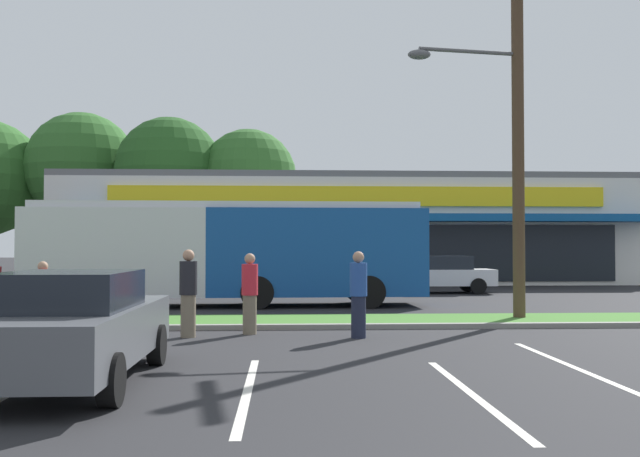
# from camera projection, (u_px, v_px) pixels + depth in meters

# --- Properties ---
(grass_median) EXTENTS (56.00, 2.20, 0.12)m
(grass_median) POSITION_uv_depth(u_px,v_px,m) (349.00, 321.00, 17.18)
(grass_median) COLOR #427A2D
(grass_median) RESTS_ON ground_plane
(curb_lip) EXTENTS (56.00, 0.24, 0.12)m
(curb_lip) POSITION_uv_depth(u_px,v_px,m) (354.00, 326.00, 15.96)
(curb_lip) COLOR gray
(curb_lip) RESTS_ON ground_plane
(parking_stripe_0) EXTENTS (0.12, 4.80, 0.01)m
(parking_stripe_0) POSITION_uv_depth(u_px,v_px,m) (6.00, 396.00, 8.78)
(parking_stripe_0) COLOR silver
(parking_stripe_0) RESTS_ON ground_plane
(parking_stripe_1) EXTENTS (0.12, 4.80, 0.01)m
(parking_stripe_1) POSITION_uv_depth(u_px,v_px,m) (248.00, 390.00, 9.16)
(parking_stripe_1) COLOR silver
(parking_stripe_1) RESTS_ON ground_plane
(parking_stripe_2) EXTENTS (0.12, 4.80, 0.01)m
(parking_stripe_2) POSITION_uv_depth(u_px,v_px,m) (471.00, 394.00, 8.94)
(parking_stripe_2) COLOR silver
(parking_stripe_2) RESTS_ON ground_plane
(parking_stripe_3) EXTENTS (0.12, 4.80, 0.01)m
(parking_stripe_3) POSITION_uv_depth(u_px,v_px,m) (567.00, 364.00, 11.16)
(parking_stripe_3) COLOR silver
(parking_stripe_3) RESTS_ON ground_plane
(storefront_building) EXTENTS (29.57, 14.81, 5.52)m
(storefront_building) POSITION_uv_depth(u_px,v_px,m) (347.00, 231.00, 40.05)
(storefront_building) COLOR silver
(storefront_building) RESTS_ON ground_plane
(tree_left) EXTENTS (7.56, 7.56, 11.06)m
(tree_left) POSITION_uv_depth(u_px,v_px,m) (82.00, 168.00, 48.08)
(tree_left) COLOR #473323
(tree_left) RESTS_ON ground_plane
(tree_mid_left) EXTENTS (6.97, 6.97, 10.30)m
(tree_mid_left) POSITION_uv_depth(u_px,v_px,m) (169.00, 171.00, 45.68)
(tree_mid_left) COLOR #473323
(tree_mid_left) RESTS_ON ground_plane
(tree_mid) EXTENTS (6.27, 6.27, 9.54)m
(tree_mid) POSITION_uv_depth(u_px,v_px,m) (248.00, 177.00, 45.77)
(tree_mid) COLOR #473323
(tree_mid) RESTS_ON ground_plane
(utility_pole) EXTENTS (3.10, 2.39, 9.33)m
(utility_pole) POSITION_uv_depth(u_px,v_px,m) (512.00, 122.00, 17.58)
(utility_pole) COLOR #4C3826
(utility_pole) RESTS_ON ground_plane
(city_bus) EXTENTS (12.37, 2.88, 3.25)m
(city_bus) POSITION_uv_depth(u_px,v_px,m) (229.00, 250.00, 22.16)
(city_bus) COLOR #144793
(city_bus) RESTS_ON ground_plane
(car_1) EXTENTS (4.16, 1.94, 1.48)m
(car_1) POSITION_uv_depth(u_px,v_px,m) (308.00, 275.00, 28.14)
(car_1) COLOR slate
(car_1) RESTS_ON ground_plane
(car_2) EXTENTS (4.47, 1.88, 1.44)m
(car_2) POSITION_uv_depth(u_px,v_px,m) (119.00, 275.00, 27.75)
(car_2) COLOR slate
(car_2) RESTS_ON ground_plane
(car_4) EXTENTS (4.16, 1.86, 1.50)m
(car_4) POSITION_uv_depth(u_px,v_px,m) (442.00, 274.00, 28.31)
(car_4) COLOR silver
(car_4) RESTS_ON ground_plane
(car_5) EXTENTS (1.96, 4.75, 1.54)m
(car_5) POSITION_uv_depth(u_px,v_px,m) (72.00, 326.00, 9.58)
(car_5) COLOR #515459
(car_5) RESTS_ON ground_plane
(pedestrian_near_bench) EXTENTS (0.37, 0.37, 1.82)m
(pedestrian_near_bench) POSITION_uv_depth(u_px,v_px,m) (188.00, 293.00, 14.54)
(pedestrian_near_bench) COLOR #726651
(pedestrian_near_bench) RESTS_ON ground_plane
(pedestrian_by_pole) EXTENTS (0.32, 0.32, 1.57)m
(pedestrian_by_pole) POSITION_uv_depth(u_px,v_px,m) (42.00, 299.00, 14.55)
(pedestrian_by_pole) COLOR black
(pedestrian_by_pole) RESTS_ON ground_plane
(pedestrian_mid) EXTENTS (0.36, 0.36, 1.78)m
(pedestrian_mid) POSITION_uv_depth(u_px,v_px,m) (358.00, 294.00, 14.43)
(pedestrian_mid) COLOR #1E2338
(pedestrian_mid) RESTS_ON ground_plane
(pedestrian_far) EXTENTS (0.35, 0.35, 1.73)m
(pedestrian_far) POSITION_uv_depth(u_px,v_px,m) (250.00, 294.00, 15.05)
(pedestrian_far) COLOR #726651
(pedestrian_far) RESTS_ON ground_plane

